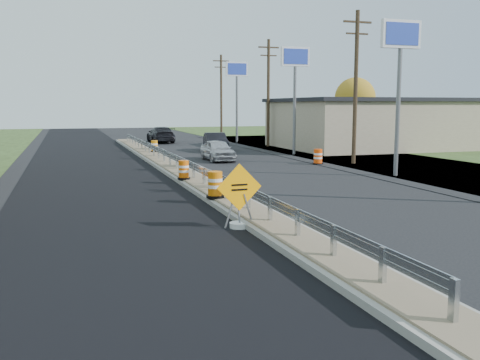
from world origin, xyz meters
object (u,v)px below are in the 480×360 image
object	(u,v)px
barrel_median_far	(155,146)
car_dark_mid	(215,142)
caution_sign	(239,212)
barrel_median_mid	(184,170)
barrel_shoulder_far	(217,139)
car_silver	(218,150)
barrel_median_near	(215,185)
barrel_shoulder_near	(318,157)
car_dark_far	(161,135)

from	to	relation	value
barrel_median_far	car_dark_mid	world-z (taller)	car_dark_mid
caution_sign	barrel_median_mid	bearing A→B (deg)	84.95
barrel_median_mid	barrel_shoulder_far	size ratio (longest dim) A/B	0.89
car_silver	car_dark_mid	size ratio (longest dim) A/B	0.92
barrel_median_near	barrel_shoulder_far	size ratio (longest dim) A/B	1.00
barrel_median_far	car_silver	bearing A→B (deg)	-58.78
barrel_median_near	barrel_median_mid	distance (m)	5.36
barrel_median_near	barrel_shoulder_near	size ratio (longest dim) A/B	1.02
barrel_median_far	car_silver	size ratio (longest dim) A/B	0.21
barrel_median_near	car_silver	xyz separation A→B (m)	(4.40, 15.24, 0.00)
barrel_median_far	car_dark_mid	distance (m)	5.49
barrel_median_far	barrel_shoulder_near	world-z (taller)	barrel_median_far
barrel_median_mid	barrel_shoulder_far	world-z (taller)	barrel_median_mid
barrel_median_near	car_dark_far	bearing A→B (deg)	83.61
barrel_median_mid	car_dark_mid	xyz separation A→B (m)	(6.30, 17.15, 0.09)
barrel_shoulder_near	car_silver	distance (m)	6.77
barrel_median_mid	barrel_shoulder_far	bearing A→B (deg)	71.09
barrel_median_mid	car_silver	size ratio (longest dim) A/B	0.21
car_dark_mid	car_dark_far	size ratio (longest dim) A/B	0.83
barrel_median_mid	barrel_shoulder_near	bearing A→B (deg)	30.27
barrel_median_near	car_dark_mid	xyz separation A→B (m)	(6.26, 22.51, 0.04)
car_dark_far	car_dark_mid	bearing A→B (deg)	101.90
caution_sign	car_dark_mid	bearing A→B (deg)	73.05
car_dark_far	barrel_median_mid	bearing A→B (deg)	82.39
caution_sign	car_silver	bearing A→B (deg)	73.17
barrel_median_far	car_silver	xyz separation A→B (m)	(3.34, -5.50, 0.07)
barrel_median_far	car_dark_far	size ratio (longest dim) A/B	0.16
barrel_shoulder_near	car_dark_mid	xyz separation A→B (m)	(-3.45, 11.46, 0.28)
barrel_median_mid	car_dark_far	size ratio (longest dim) A/B	0.16
barrel_median_far	car_dark_mid	size ratio (longest dim) A/B	0.19
barrel_shoulder_near	car_silver	bearing A→B (deg)	141.74
barrel_median_mid	car_silver	world-z (taller)	car_silver
barrel_median_far	barrel_shoulder_near	bearing A→B (deg)	-48.26
barrel_shoulder_far	car_dark_mid	world-z (taller)	car_dark_mid
caution_sign	car_dark_mid	world-z (taller)	caution_sign
barrel_median_near	barrel_median_mid	world-z (taller)	barrel_median_near
barrel_shoulder_near	car_dark_far	distance (m)	23.81
barrel_median_far	car_dark_mid	bearing A→B (deg)	18.77
barrel_median_far	barrel_shoulder_far	size ratio (longest dim) A/B	0.87
caution_sign	barrel_median_far	distance (m)	24.89
barrel_median_mid	barrel_median_far	xyz separation A→B (m)	(1.10, 15.39, -0.01)
car_dark_mid	barrel_median_near	bearing A→B (deg)	-97.77
barrel_median_mid	barrel_shoulder_near	world-z (taller)	barrel_median_mid
barrel_shoulder_near	barrel_shoulder_far	bearing A→B (deg)	92.73
barrel_shoulder_far	car_dark_far	world-z (taller)	car_dark_far
barrel_median_mid	car_dark_mid	bearing A→B (deg)	69.84
barrel_median_near	car_silver	world-z (taller)	car_silver
caution_sign	barrel_shoulder_far	distance (m)	36.31
car_dark_far	barrel_shoulder_near	bearing A→B (deg)	104.36
barrel_shoulder_far	car_silver	distance (m)	16.38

